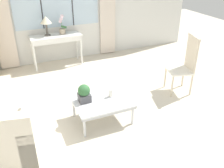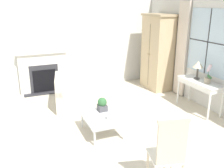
{
  "view_description": "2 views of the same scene",
  "coord_description": "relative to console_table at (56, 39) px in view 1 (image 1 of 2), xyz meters",
  "views": [
    {
      "loc": [
        -1.2,
        -3.0,
        2.46
      ],
      "look_at": [
        0.2,
        0.23,
        0.58
      ],
      "focal_mm": 40.0,
      "sensor_mm": 36.0,
      "label": 1
    },
    {
      "loc": [
        4.22,
        -1.4,
        2.52
      ],
      "look_at": [
        -0.13,
        0.42,
        0.97
      ],
      "focal_mm": 40.0,
      "sensor_mm": 36.0,
      "label": 2
    }
  ],
  "objects": [
    {
      "name": "ground_plane",
      "position": [
        0.16,
        -2.71,
        -0.65
      ],
      "size": [
        14.0,
        14.0,
        0.0
      ],
      "primitive_type": "plane",
      "color": "beige"
    },
    {
      "name": "potted_orchid",
      "position": [
        0.18,
        0.04,
        0.26
      ],
      "size": [
        0.18,
        0.14,
        0.45
      ],
      "color": "tan",
      "rests_on": "console_table"
    },
    {
      "name": "table_lamp",
      "position": [
        -0.17,
        0.04,
        0.43
      ],
      "size": [
        0.26,
        0.26,
        0.45
      ],
      "color": "#4C4742",
      "rests_on": "console_table"
    },
    {
      "name": "wall_back_windowed",
      "position": [
        0.16,
        0.31,
        0.75
      ],
      "size": [
        7.2,
        0.14,
        2.8
      ],
      "color": "silver",
      "rests_on": "ground_plane"
    },
    {
      "name": "console_table",
      "position": [
        0.0,
        0.0,
        0.0
      ],
      "size": [
        1.17,
        0.45,
        0.74
      ],
      "color": "white",
      "rests_on": "ground_plane"
    },
    {
      "name": "pillar_candle",
      "position": [
        0.34,
        -2.49,
        -0.22
      ],
      "size": [
        0.1,
        0.1,
        0.15
      ],
      "color": "silver",
      "rests_on": "coffee_table"
    },
    {
      "name": "armchair_upholstered",
      "position": [
        -1.37,
        -2.76,
        -0.37
      ],
      "size": [
        1.14,
        1.06,
        0.82
      ],
      "color": "beige",
      "rests_on": "ground_plane"
    },
    {
      "name": "potted_plant_small",
      "position": [
        -0.1,
        -2.45,
        -0.14
      ],
      "size": [
        0.19,
        0.19,
        0.29
      ],
      "color": "#4C4C51",
      "rests_on": "coffee_table"
    },
    {
      "name": "coffee_table",
      "position": [
        0.16,
        -2.56,
        -0.33
      ],
      "size": [
        0.9,
        0.69,
        0.36
      ],
      "color": "silver",
      "rests_on": "ground_plane"
    },
    {
      "name": "side_chair_wooden",
      "position": [
        1.98,
        -2.27,
        -0.04
      ],
      "size": [
        0.54,
        0.54,
        1.12
      ],
      "color": "white",
      "rests_on": "ground_plane"
    }
  ]
}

